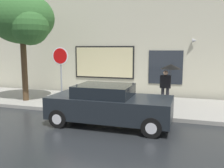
% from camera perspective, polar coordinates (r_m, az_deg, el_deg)
% --- Properties ---
extents(ground_plane, '(60.00, 60.00, 0.00)m').
position_cam_1_polar(ground_plane, '(9.06, -6.34, -8.99)').
color(ground_plane, black).
extents(sidewalk, '(20.00, 4.00, 0.15)m').
position_cam_1_polar(sidewalk, '(11.75, -0.47, -4.52)').
color(sidewalk, gray).
rests_on(sidewalk, ground).
extents(building_facade, '(20.00, 0.67, 7.00)m').
position_cam_1_polar(building_facade, '(13.88, 2.71, 11.59)').
color(building_facade, beige).
rests_on(building_facade, ground).
extents(parked_car, '(4.29, 1.93, 1.43)m').
position_cam_1_polar(parked_car, '(8.59, -0.68, -4.95)').
color(parked_car, black).
rests_on(parked_car, ground).
extents(fire_hydrant, '(0.30, 0.44, 0.72)m').
position_cam_1_polar(fire_hydrant, '(10.42, -0.89, -3.81)').
color(fire_hydrant, white).
rests_on(fire_hydrant, sidewalk).
extents(pedestrian_with_umbrella, '(0.91, 0.91, 1.88)m').
position_cam_1_polar(pedestrian_with_umbrella, '(10.95, 13.27, 2.46)').
color(pedestrian_with_umbrella, black).
rests_on(pedestrian_with_umbrella, sidewalk).
extents(street_tree, '(3.18, 2.70, 5.16)m').
position_cam_1_polar(street_tree, '(12.45, -20.21, 13.92)').
color(street_tree, '#4C3823').
rests_on(street_tree, sidewalk).
extents(stop_sign, '(0.76, 0.10, 2.61)m').
position_cam_1_polar(stop_sign, '(10.86, -12.04, 4.47)').
color(stop_sign, gray).
rests_on(stop_sign, sidewalk).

